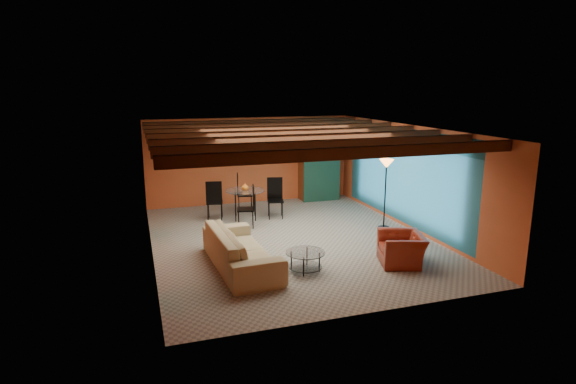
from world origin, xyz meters
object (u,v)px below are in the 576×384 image
object	(u,v)px
sofa	(241,249)
potted_plant	(319,128)
coffee_table	(305,261)
floor_lamp	(385,194)
vase	(245,175)
dining_table	(245,199)
armoire	(318,167)
armchair	(401,249)

from	to	relation	value
sofa	potted_plant	distance (m)	6.57
sofa	potted_plant	xyz separation A→B (m)	(3.73, 5.05, 1.95)
coffee_table	floor_lamp	xyz separation A→B (m)	(2.99, 2.12, 0.71)
coffee_table	vase	xyz separation A→B (m)	(-0.28, 4.13, 1.04)
dining_table	armoire	distance (m)	3.25
dining_table	potted_plant	distance (m)	3.67
dining_table	potted_plant	size ratio (longest dim) A/B	4.81
armoire	dining_table	bearing A→B (deg)	-150.81
potted_plant	vase	size ratio (longest dim) A/B	2.24
coffee_table	potted_plant	world-z (taller)	potted_plant
dining_table	vase	bearing A→B (deg)	0.00
sofa	armoire	bearing A→B (deg)	-39.54
coffee_table	armoire	distance (m)	6.27
armoire	vase	distance (m)	3.22
sofa	armchair	world-z (taller)	sofa
armchair	vase	size ratio (longest dim) A/B	4.89
potted_plant	vase	distance (m)	3.40
vase	sofa	bearing A→B (deg)	-104.53
armchair	dining_table	bearing A→B (deg)	-133.71
sofa	coffee_table	size ratio (longest dim) A/B	3.35
armoire	potted_plant	xyz separation A→B (m)	(0.00, 0.00, 1.29)
armchair	potted_plant	xyz separation A→B (m)	(0.47, 5.91, 2.02)
potted_plant	vase	xyz separation A→B (m)	(-2.82, -1.54, -1.10)
armoire	armchair	bearing A→B (deg)	-94.03
dining_table	armoire	world-z (taller)	armoire
sofa	armchair	distance (m)	3.37
armoire	sofa	bearing A→B (deg)	-125.89
sofa	coffee_table	bearing A→B (deg)	-120.71
dining_table	armchair	bearing A→B (deg)	-61.79
armchair	potted_plant	distance (m)	6.26
armchair	armoire	size ratio (longest dim) A/B	0.47
sofa	armoire	distance (m)	6.31
armoire	vase	world-z (taller)	armoire
sofa	floor_lamp	xyz separation A→B (m)	(4.18, 1.50, 0.53)
armoire	floor_lamp	bearing A→B (deg)	-82.20
coffee_table	dining_table	distance (m)	4.16
vase	armoire	bearing A→B (deg)	28.62
armchair	armoire	bearing A→B (deg)	-166.51
vase	floor_lamp	bearing A→B (deg)	-31.53
dining_table	armoire	xyz separation A→B (m)	(2.82, 1.54, 0.49)
floor_lamp	potted_plant	bearing A→B (deg)	97.23
armoire	potted_plant	distance (m)	1.29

